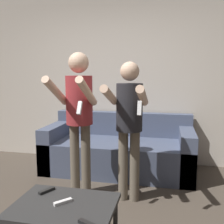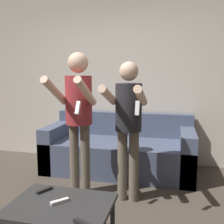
# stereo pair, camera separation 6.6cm
# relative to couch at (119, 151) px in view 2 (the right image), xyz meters

# --- Properties ---
(wall_back) EXTENTS (6.40, 0.06, 2.70)m
(wall_back) POSITION_rel_couch_xyz_m (-0.15, 0.49, 1.06)
(wall_back) COLOR beige
(wall_back) RESTS_ON ground_plane
(couch) EXTENTS (2.14, 0.92, 0.83)m
(couch) POSITION_rel_couch_xyz_m (0.00, 0.00, 0.00)
(couch) COLOR #4C5670
(couch) RESTS_ON ground_plane
(person_standing_left) EXTENTS (0.42, 0.68, 1.67)m
(person_standing_left) POSITION_rel_couch_xyz_m (-0.29, -0.91, 0.75)
(person_standing_left) COLOR #6B6051
(person_standing_left) RESTS_ON ground_plane
(person_standing_right) EXTENTS (0.41, 0.67, 1.56)m
(person_standing_right) POSITION_rel_couch_xyz_m (0.29, -0.91, 0.67)
(person_standing_right) COLOR #6B6051
(person_standing_right) RESTS_ON ground_plane
(coffee_table) EXTENTS (0.80, 0.60, 0.42)m
(coffee_table) POSITION_rel_couch_xyz_m (-0.07, -1.90, 0.09)
(coffee_table) COLOR #2D2D2D
(coffee_table) RESTS_ON ground_plane
(remote_near) EXTENTS (0.15, 0.09, 0.02)m
(remote_near) POSITION_rel_couch_xyz_m (0.20, -2.14, 0.14)
(remote_near) COLOR black
(remote_near) RESTS_ON coffee_table
(remote_mid) EXTENTS (0.13, 0.14, 0.02)m
(remote_mid) POSITION_rel_couch_xyz_m (-0.08, -1.89, 0.14)
(remote_mid) COLOR white
(remote_mid) RESTS_ON coffee_table
(remote_far) EXTENTS (0.10, 0.15, 0.02)m
(remote_far) POSITION_rel_couch_xyz_m (-0.30, -1.73, 0.14)
(remote_far) COLOR black
(remote_far) RESTS_ON coffee_table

